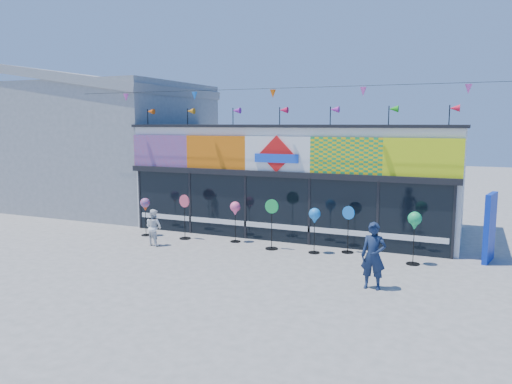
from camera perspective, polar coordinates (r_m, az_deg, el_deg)
The scene contains 13 objects.
ground at distance 14.73m, azimuth -2.46°, elevation -8.51°, with size 80.00×80.00×0.00m, color slate.
kite_shop at distance 19.76m, azimuth 5.02°, elevation 1.73°, with size 16.00×5.70×5.31m.
neighbour_building at distance 25.52m, azimuth -16.07°, elevation 5.43°, with size 8.18×7.20×6.87m.
blue_sign at distance 16.55m, azimuth 25.15°, elevation -3.69°, with size 0.38×1.05×2.09m.
spinner_0 at distance 18.90m, azimuth -12.55°, elevation -1.52°, with size 0.36×0.36×1.41m.
spinner_1 at distance 18.14m, azimuth -8.16°, elevation -2.70°, with size 0.45×0.41×1.61m.
spinner_2 at distance 17.46m, azimuth -2.39°, elevation -2.04°, with size 0.36×0.36×1.44m.
spinner_3 at distance 16.50m, azimuth 1.80°, elevation -3.55°, with size 0.47×0.43×1.67m.
spinner_4 at distance 16.05m, azimuth 6.71°, elevation -2.87°, with size 0.37×0.37×1.47m.
spinner_5 at distance 16.33m, azimuth 10.48°, elevation -4.09°, with size 0.42×0.39×1.52m.
spinner_6 at distance 15.36m, azimuth 17.67°, elevation -3.33°, with size 0.40×0.40×1.58m.
adult_man at distance 12.94m, azimuth 13.27°, elevation -7.12°, with size 0.62×0.41×1.70m, color #14213F.
child at distance 17.43m, azimuth -11.62°, elevation -3.96°, with size 0.61×0.35×1.25m, color white.
Camera 1 is at (6.17, -12.71, 4.15)m, focal length 35.00 mm.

